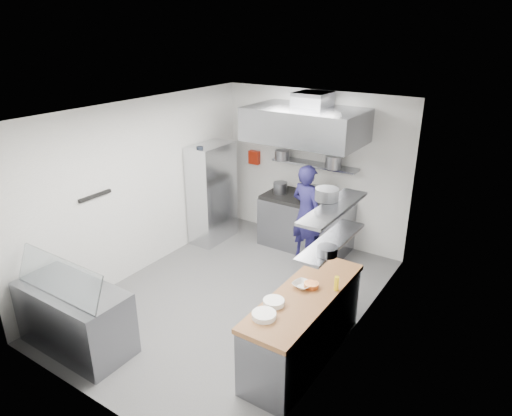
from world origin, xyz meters
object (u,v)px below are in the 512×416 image
Objects in this scene: chef at (307,213)px; display_case at (75,318)px; gas_range at (306,224)px; wire_rack at (212,193)px.

display_case is at bearing 86.72° from chef.
chef reaches higher than display_case.
chef is at bearing -62.83° from gas_range.
chef is 1.14× the size of display_case.
chef reaches higher than gas_range.
wire_rack is at bearing 24.06° from chef.
gas_range is at bearing 74.98° from display_case.
gas_range is 1.07× the size of display_case.
display_case is at bearing -105.02° from gas_range.
gas_range is 4.25m from display_case.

